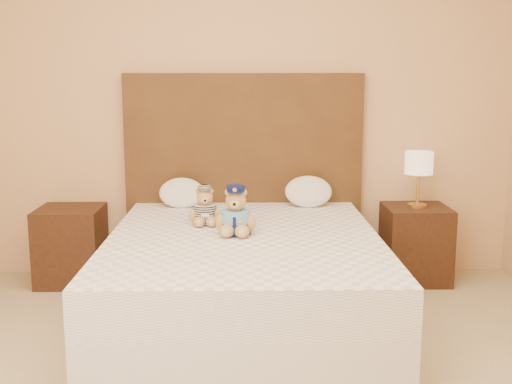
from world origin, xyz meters
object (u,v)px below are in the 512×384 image
at_px(bed, 244,279).
at_px(lamp, 419,166).
at_px(pillow_right, 308,190).
at_px(teddy_prisoner, 205,206).
at_px(pillow_left, 182,191).
at_px(nightstand_left, 71,245).
at_px(teddy_police, 236,210).
at_px(nightstand_right, 415,244).

relative_size(bed, lamp, 5.00).
distance_m(lamp, pillow_right, 0.81).
xyz_separation_m(teddy_prisoner, pillow_right, (0.71, 0.56, 0.00)).
relative_size(pillow_left, pillow_right, 0.95).
xyz_separation_m(nightstand_left, teddy_police, (1.20, -0.79, 0.42)).
bearing_deg(teddy_prisoner, pillow_right, 32.92).
bearing_deg(bed, lamp, 32.62).
relative_size(nightstand_right, teddy_prisoner, 2.30).
distance_m(bed, teddy_police, 0.42).
distance_m(nightstand_right, pillow_left, 1.74).
relative_size(lamp, pillow_left, 1.25).
bearing_deg(pillow_right, bed, -119.29).
xyz_separation_m(lamp, pillow_left, (-1.70, 0.03, -0.19)).
xyz_separation_m(nightstand_left, lamp, (2.50, 0.00, 0.57)).
bearing_deg(bed, pillow_left, 118.36).
xyz_separation_m(nightstand_left, nightstand_right, (2.50, 0.00, 0.00)).
distance_m(teddy_prisoner, pillow_right, 0.90).
relative_size(nightstand_right, lamp, 1.38).
relative_size(bed, teddy_prisoner, 8.37).
relative_size(nightstand_left, teddy_police, 1.88).
distance_m(teddy_prisoner, pillow_left, 0.59).
xyz_separation_m(bed, pillow_right, (0.47, 0.83, 0.39)).
bearing_deg(nightstand_left, lamp, 0.00).
height_order(nightstand_left, lamp, lamp).
bearing_deg(nightstand_left, nightstand_right, 0.00).
bearing_deg(teddy_prisoner, bed, -52.95).
xyz_separation_m(bed, pillow_left, (-0.45, 0.83, 0.39)).
bearing_deg(nightstand_right, teddy_police, -148.74).
relative_size(nightstand_left, pillow_right, 1.62).
bearing_deg(nightstand_right, pillow_left, 178.99).
xyz_separation_m(teddy_police, teddy_prisoner, (-0.20, 0.26, -0.03)).
relative_size(teddy_police, pillow_left, 0.91).
xyz_separation_m(lamp, teddy_prisoner, (-1.50, -0.53, -0.18)).
xyz_separation_m(bed, teddy_prisoner, (-0.25, 0.27, 0.39)).
height_order(lamp, teddy_police, lamp).
height_order(nightstand_left, pillow_right, pillow_right).
height_order(nightstand_left, nightstand_right, same).
distance_m(bed, nightstand_right, 1.48).
bearing_deg(pillow_right, teddy_police, -122.09).
xyz_separation_m(nightstand_left, teddy_prisoner, (1.00, -0.53, 0.39)).
relative_size(bed, teddy_police, 6.84).
distance_m(nightstand_right, lamp, 0.57).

